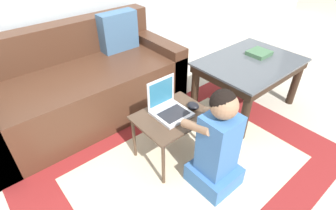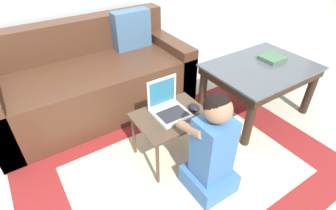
# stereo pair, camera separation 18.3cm
# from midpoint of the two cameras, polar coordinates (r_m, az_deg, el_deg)

# --- Properties ---
(ground_plane) EXTENTS (16.00, 16.00, 0.00)m
(ground_plane) POSITION_cam_midpoint_polar(r_m,az_deg,el_deg) (2.01, 1.36, -13.34)
(ground_plane) COLOR beige
(area_rug) EXTENTS (2.22, 1.50, 0.01)m
(area_rug) POSITION_cam_midpoint_polar(r_m,az_deg,el_deg) (2.00, 2.01, -13.63)
(area_rug) COLOR maroon
(area_rug) RESTS_ON ground_plane
(couch) EXTENTS (1.76, 0.83, 0.82)m
(couch) POSITION_cam_midpoint_polar(r_m,az_deg,el_deg) (2.51, -19.99, 3.95)
(couch) COLOR #4C2D1E
(couch) RESTS_ON ground_plane
(coffee_table) EXTENTS (0.91, 0.67, 0.48)m
(coffee_table) POSITION_cam_midpoint_polar(r_m,az_deg,el_deg) (2.47, 15.26, 7.62)
(coffee_table) COLOR #4C5156
(coffee_table) RESTS_ON ground_plane
(laptop_desk) EXTENTS (0.51, 0.39, 0.39)m
(laptop_desk) POSITION_cam_midpoint_polar(r_m,az_deg,el_deg) (1.87, -1.76, -3.47)
(laptop_desk) COLOR #4C3828
(laptop_desk) RESTS_ON ground_plane
(laptop) EXTENTS (0.24, 0.23, 0.24)m
(laptop) POSITION_cam_midpoint_polar(r_m,az_deg,el_deg) (1.83, -2.73, -0.86)
(laptop) COLOR silver
(laptop) RESTS_ON laptop_desk
(computer_mouse) EXTENTS (0.08, 0.09, 0.04)m
(computer_mouse) POSITION_cam_midpoint_polar(r_m,az_deg,el_deg) (1.89, 2.75, -0.23)
(computer_mouse) COLOR black
(computer_mouse) RESTS_ON laptop_desk
(person_seated) EXTENTS (0.29, 0.37, 0.76)m
(person_seated) POSITION_cam_midpoint_polar(r_m,az_deg,el_deg) (1.69, 7.61, -9.14)
(person_seated) COLOR #3D70B2
(person_seated) RESTS_ON ground_plane
(book_on_table) EXTENTS (0.19, 0.18, 0.04)m
(book_on_table) POSITION_cam_midpoint_polar(r_m,az_deg,el_deg) (2.57, 17.29, 10.69)
(book_on_table) COLOR #47704C
(book_on_table) RESTS_ON coffee_table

